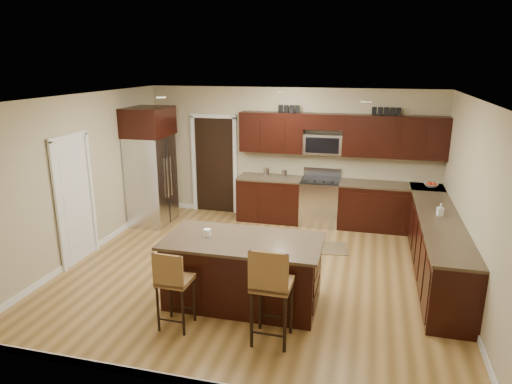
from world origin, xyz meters
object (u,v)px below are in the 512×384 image
(stool_left, at_px, (173,281))
(range, at_px, (320,202))
(stool_right, at_px, (271,285))
(refrigerator, at_px, (151,165))
(island, at_px, (243,273))

(stool_left, bearing_deg, range, 74.81)
(stool_right, bearing_deg, range, 89.61)
(stool_right, distance_m, refrigerator, 4.78)
(range, height_order, refrigerator, refrigerator)
(stool_right, bearing_deg, stool_left, -179.95)
(range, height_order, stool_right, stool_right)
(refrigerator, bearing_deg, island, -44.83)
(stool_left, relative_size, refrigerator, 0.44)
(range, relative_size, stool_right, 0.91)
(stool_right, relative_size, refrigerator, 0.52)
(island, relative_size, stool_left, 2.03)
(stool_right, bearing_deg, refrigerator, 133.28)
(stool_left, bearing_deg, stool_right, 1.06)
(stool_left, bearing_deg, refrigerator, 121.63)
(island, xyz_separation_m, stool_left, (-0.64, -0.84, 0.22))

